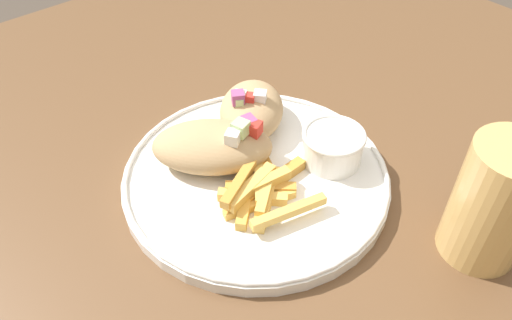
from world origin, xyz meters
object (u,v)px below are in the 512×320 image
(pita_sandwich_near, at_px, (213,146))
(water_glass, at_px, (493,208))
(pita_sandwich_far, at_px, (251,110))
(fries_pile, at_px, (261,189))
(plate, at_px, (256,176))
(sauce_ramekin, at_px, (330,143))

(pita_sandwich_near, distance_m, water_glass, 0.28)
(pita_sandwich_far, height_order, water_glass, water_glass)
(pita_sandwich_far, relative_size, fries_pile, 1.05)
(plate, bearing_deg, pita_sandwich_far, 142.49)
(plate, relative_size, sauce_ramekin, 4.17)
(plate, relative_size, fries_pile, 2.38)
(sauce_ramekin, bearing_deg, water_glass, 8.49)
(pita_sandwich_far, bearing_deg, plate, 8.71)
(pita_sandwich_near, relative_size, sauce_ramekin, 2.16)
(pita_sandwich_near, height_order, sauce_ramekin, pita_sandwich_near)
(pita_sandwich_far, distance_m, water_glass, 0.28)
(fries_pile, relative_size, sauce_ramekin, 1.75)
(fries_pile, bearing_deg, pita_sandwich_near, -176.27)
(fries_pile, height_order, water_glass, water_glass)
(pita_sandwich_near, xyz_separation_m, fries_pile, (0.07, 0.00, -0.01))
(plate, distance_m, water_glass, 0.24)
(plate, distance_m, sauce_ramekin, 0.09)
(pita_sandwich_far, relative_size, sauce_ramekin, 1.83)
(pita_sandwich_far, bearing_deg, pita_sandwich_near, -28.07)
(plate, xyz_separation_m, fries_pile, (0.03, -0.02, 0.01))
(sauce_ramekin, relative_size, water_glass, 0.55)
(pita_sandwich_far, bearing_deg, sauce_ramekin, 61.47)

